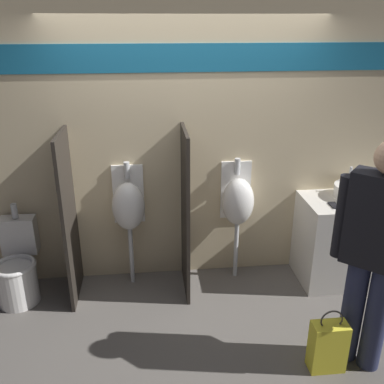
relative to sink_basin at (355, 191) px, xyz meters
The scene contains 12 objects.
ground_plane 1.87m from the sink_basin, 168.15° to the right, with size 16.00×16.00×0.00m, color #5B5651.
display_wall 1.67m from the sink_basin, behind, with size 4.48×0.07×2.70m.
sink_counter 0.50m from the sink_basin, 50.15° to the right, with size 1.10×0.59×0.86m.
sink_basin is the anchor object (origin of this frame).
cell_phone 0.34m from the sink_basin, 147.41° to the right, with size 0.07×0.14×0.01m.
divider_near_counter 2.69m from the sink_basin, behind, with size 0.03×0.59×1.58m.
divider_mid 1.65m from the sink_basin, behind, with size 0.03×0.59×1.58m.
urinal_near_counter 2.17m from the sink_basin, behind, with size 0.31×0.28×1.23m.
urinal_far 1.13m from the sink_basin, behind, with size 0.31×0.28×1.23m.
toilet 3.27m from the sink_basin, behind, with size 0.39×0.55×0.88m.
person_in_vest 1.25m from the sink_basin, 109.64° to the right, with size 0.48×0.45×1.76m.
shopping_bag 1.58m from the sink_basin, 119.40° to the right, with size 0.26×0.14×0.53m.
Camera 1 is at (-0.37, -3.28, 2.46)m, focal length 40.00 mm.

